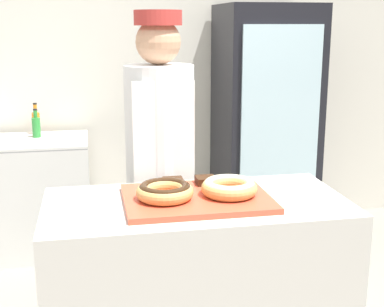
% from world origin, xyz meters
% --- Properties ---
extents(wall_back, '(8.00, 0.06, 2.70)m').
position_xyz_m(wall_back, '(0.00, 2.13, 1.35)').
color(wall_back, silver).
rests_on(wall_back, ground_plane).
extents(display_counter, '(1.26, 0.62, 0.91)m').
position_xyz_m(display_counter, '(0.00, 0.00, 0.46)').
color(display_counter, beige).
rests_on(display_counter, ground_plane).
extents(serving_tray, '(0.60, 0.45, 0.02)m').
position_xyz_m(serving_tray, '(0.00, 0.00, 0.92)').
color(serving_tray, '#D84C33').
rests_on(serving_tray, display_counter).
extents(donut_chocolate_glaze, '(0.23, 0.23, 0.07)m').
position_xyz_m(donut_chocolate_glaze, '(-0.13, -0.02, 0.97)').
color(donut_chocolate_glaze, tan).
rests_on(donut_chocolate_glaze, serving_tray).
extents(donut_light_glaze, '(0.23, 0.23, 0.07)m').
position_xyz_m(donut_light_glaze, '(0.13, -0.02, 0.97)').
color(donut_light_glaze, tan).
rests_on(donut_light_glaze, serving_tray).
extents(brownie_back_left, '(0.09, 0.09, 0.03)m').
position_xyz_m(brownie_back_left, '(-0.07, 0.16, 0.95)').
color(brownie_back_left, '#382111').
rests_on(brownie_back_left, serving_tray).
extents(brownie_back_right, '(0.09, 0.09, 0.03)m').
position_xyz_m(brownie_back_right, '(0.07, 0.16, 0.95)').
color(brownie_back_right, '#382111').
rests_on(brownie_back_right, serving_tray).
extents(baker_person, '(0.35, 0.35, 1.69)m').
position_xyz_m(baker_person, '(-0.08, 0.55, 0.90)').
color(baker_person, '#4C4C51').
rests_on(baker_person, ground_plane).
extents(beverage_fridge, '(0.69, 0.67, 1.76)m').
position_xyz_m(beverage_fridge, '(0.88, 1.74, 0.88)').
color(beverage_fridge, black).
rests_on(beverage_fridge, ground_plane).
extents(chest_freezer, '(1.10, 0.57, 0.83)m').
position_xyz_m(chest_freezer, '(-0.99, 1.74, 0.42)').
color(chest_freezer, silver).
rests_on(chest_freezer, ground_plane).
extents(bottle_green, '(0.06, 0.06, 0.21)m').
position_xyz_m(bottle_green, '(-0.80, 1.83, 0.91)').
color(bottle_green, '#2D8C38').
rests_on(bottle_green, chest_freezer).
extents(bottle_orange, '(0.06, 0.06, 0.23)m').
position_xyz_m(bottle_orange, '(-0.81, 1.95, 0.92)').
color(bottle_orange, orange).
rests_on(bottle_orange, chest_freezer).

